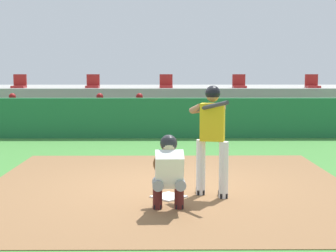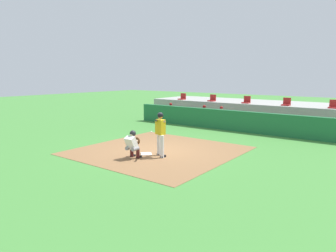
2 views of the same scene
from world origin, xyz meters
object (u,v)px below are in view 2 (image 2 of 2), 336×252
at_px(batter_at_plate, 160,131).
at_px(stadium_seat_3, 286,103).
at_px(dugout_player_0, 170,112).
at_px(stadium_seat_0, 182,98).
at_px(dugout_player_1, 203,115).
at_px(stadium_seat_1, 212,99).
at_px(stadium_seat_4, 333,106).
at_px(dugout_player_2, 220,116).
at_px(stadium_seat_2, 246,101).
at_px(catcher_crouched, 133,143).
at_px(home_plate, 146,154).

xyz_separation_m(batter_at_plate, stadium_seat_3, (1.91, 10.10, 0.50)).
relative_size(dugout_player_0, stadium_seat_3, 2.71).
xyz_separation_m(stadium_seat_0, stadium_seat_3, (7.80, 0.00, 0.00)).
bearing_deg(stadium_seat_0, dugout_player_1, -33.45).
xyz_separation_m(dugout_player_1, stadium_seat_3, (4.72, 2.03, 0.86)).
bearing_deg(stadium_seat_1, stadium_seat_4, 0.00).
bearing_deg(stadium_seat_1, stadium_seat_0, 180.00).
bearing_deg(stadium_seat_0, stadium_seat_4, 0.00).
height_order(dugout_player_2, stadium_seat_2, stadium_seat_2).
bearing_deg(dugout_player_0, stadium_seat_4, 11.39).
relative_size(stadium_seat_1, stadium_seat_3, 1.00).
bearing_deg(dugout_player_0, stadium_seat_0, 98.47).
xyz_separation_m(stadium_seat_2, stadium_seat_4, (5.20, 0.00, 0.00)).
distance_m(dugout_player_1, stadium_seat_3, 5.21).
xyz_separation_m(batter_at_plate, stadium_seat_2, (-0.69, 10.10, 0.50)).
distance_m(catcher_crouched, dugout_player_1, 9.15).
height_order(home_plate, dugout_player_1, dugout_player_1).
relative_size(catcher_crouched, stadium_seat_1, 3.00).
xyz_separation_m(batter_at_plate, dugout_player_1, (-2.81, 8.06, -0.36)).
relative_size(catcher_crouched, stadium_seat_2, 3.00).
relative_size(home_plate, stadium_seat_0, 0.92).
distance_m(home_plate, batter_at_plate, 1.23).
bearing_deg(home_plate, stadium_seat_0, 117.06).
bearing_deg(stadium_seat_1, stadium_seat_3, 0.00).
bearing_deg(batter_at_plate, dugout_player_0, 124.72).
distance_m(batter_at_plate, dugout_player_2, 8.22).
xyz_separation_m(dugout_player_1, stadium_seat_1, (-0.48, 2.03, 0.86)).
relative_size(dugout_player_0, dugout_player_2, 1.00).
xyz_separation_m(dugout_player_2, stadium_seat_1, (-1.74, 2.03, 0.86)).
relative_size(dugout_player_2, stadium_seat_3, 2.71).
bearing_deg(dugout_player_0, dugout_player_2, 0.00).
bearing_deg(stadium_seat_4, dugout_player_1, -164.47).
bearing_deg(dugout_player_0, stadium_seat_1, 41.54).
xyz_separation_m(dugout_player_0, stadium_seat_4, (10.10, 2.03, 0.86)).
distance_m(dugout_player_1, stadium_seat_4, 7.65).
bearing_deg(stadium_seat_3, dugout_player_2, -149.52).
xyz_separation_m(home_plate, catcher_crouched, (-0.02, -0.76, 0.59)).
height_order(dugout_player_0, stadium_seat_2, stadium_seat_2).
bearing_deg(stadium_seat_2, stadium_seat_0, 180.00).
bearing_deg(stadium_seat_3, stadium_seat_0, 180.00).
bearing_deg(stadium_seat_4, stadium_seat_3, 180.00).
height_order(batter_at_plate, catcher_crouched, batter_at_plate).
xyz_separation_m(catcher_crouched, dugout_player_0, (-4.88, 8.91, 0.06)).
relative_size(stadium_seat_0, stadium_seat_2, 1.00).
bearing_deg(stadium_seat_4, dugout_player_0, -168.61).
xyz_separation_m(dugout_player_1, dugout_player_2, (1.26, 0.00, 0.00)).
height_order(home_plate, dugout_player_2, dugout_player_2).
relative_size(dugout_player_0, stadium_seat_0, 2.71).
xyz_separation_m(stadium_seat_0, stadium_seat_1, (2.60, 0.00, 0.00)).
xyz_separation_m(home_plate, stadium_seat_4, (5.20, 10.18, 1.51)).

